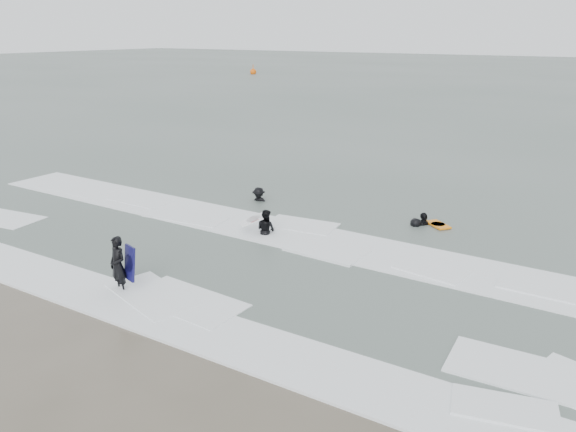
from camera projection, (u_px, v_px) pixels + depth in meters
The scene contains 10 objects.
ground at pixel (183, 309), 14.30m from camera, with size 320.00×320.00×0.00m, color brown.
sea at pixel (574, 81), 78.48m from camera, with size 320.00×320.00×0.00m, color #47544C.
surfer_centre at pixel (121, 292), 15.25m from camera, with size 0.59×0.38×1.61m, color black.
surfer_wading at pixel (266, 235), 19.47m from camera, with size 0.72×0.56×1.47m, color black.
surfer_breaker at pixel (259, 203), 23.15m from camera, with size 0.96×0.55×1.49m, color black.
surfer_right_near at pixel (424, 226), 20.40m from camera, with size 0.97×0.40×1.65m, color black.
surfer_right_far at pixel (415, 227), 20.25m from camera, with size 0.72×0.47×1.48m, color black.
surf_foam at pixel (265, 260), 17.26m from camera, with size 30.03×9.06×0.09m.
bodyboards at pixel (290, 233), 18.22m from camera, with size 6.23×10.22×1.25m.
buoy at pixel (253, 72), 90.38m from camera, with size 1.00×1.00×1.65m.
Camera 1 is at (9.11, -9.42, 6.75)m, focal length 35.00 mm.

